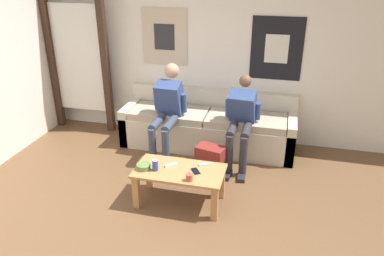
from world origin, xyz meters
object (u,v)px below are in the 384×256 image
at_px(couch, 208,127).
at_px(game_controller_near_left, 205,164).
at_px(person_seated_teen, 241,119).
at_px(ceramic_bowl, 144,166).
at_px(coffee_table, 180,176).
at_px(game_controller_near_right, 171,165).
at_px(person_seated_adult, 167,108).
at_px(pillar_candle, 189,177).
at_px(drink_can_blue, 155,165).
at_px(cell_phone, 196,171).
at_px(backpack, 210,162).

bearing_deg(couch, game_controller_near_left, -79.43).
height_order(person_seated_teen, ceramic_bowl, person_seated_teen).
distance_m(coffee_table, game_controller_near_right, 0.16).
bearing_deg(person_seated_adult, ceramic_bowl, -85.59).
relative_size(pillar_candle, drink_can_blue, 0.72).
distance_m(person_seated_teen, pillar_candle, 1.34).
xyz_separation_m(person_seated_adult, cell_phone, (0.66, -1.09, -0.26)).
bearing_deg(person_seated_adult, coffee_table, -66.38).
bearing_deg(cell_phone, ceramic_bowl, -171.84).
xyz_separation_m(backpack, pillar_candle, (-0.05, -0.84, 0.27)).
relative_size(person_seated_teen, game_controller_near_right, 8.73).
xyz_separation_m(drink_can_blue, game_controller_near_right, (0.13, 0.13, -0.05)).
xyz_separation_m(ceramic_bowl, game_controller_near_right, (0.27, 0.13, -0.02)).
bearing_deg(person_seated_adult, cell_phone, -58.79).
xyz_separation_m(couch, coffee_table, (-0.01, -1.47, 0.05)).
height_order(person_seated_adult, ceramic_bowl, person_seated_adult).
bearing_deg(person_seated_teen, cell_phone, -107.64).
relative_size(game_controller_near_right, cell_phone, 0.88).
bearing_deg(coffee_table, person_seated_teen, 64.36).
height_order(backpack, game_controller_near_left, game_controller_near_left).
distance_m(backpack, ceramic_bowl, 0.98).
height_order(pillar_candle, game_controller_near_right, pillar_candle).
height_order(couch, coffee_table, couch).
bearing_deg(ceramic_bowl, cell_phone, 8.16).
height_order(coffee_table, person_seated_adult, person_seated_adult).
xyz_separation_m(couch, game_controller_near_left, (0.24, -1.31, 0.14)).
relative_size(person_seated_adult, game_controller_near_left, 8.50).
relative_size(coffee_table, drink_can_blue, 7.94).
distance_m(person_seated_teen, game_controller_near_right, 1.23).
bearing_deg(person_seated_adult, backpack, -32.05).
distance_m(pillar_candle, cell_phone, 0.19).
relative_size(pillar_candle, game_controller_near_left, 0.61).
distance_m(coffee_table, person_seated_adult, 1.24).
bearing_deg(cell_phone, person_seated_adult, 121.21).
distance_m(person_seated_adult, pillar_candle, 1.44).
relative_size(pillar_candle, game_controller_near_right, 0.68).
distance_m(couch, pillar_candle, 1.67).
distance_m(ceramic_bowl, game_controller_near_right, 0.30).
bearing_deg(pillar_candle, cell_phone, 83.45).
xyz_separation_m(coffee_table, person_seated_teen, (0.52, 1.09, 0.30)).
relative_size(person_seated_adult, ceramic_bowl, 7.76).
bearing_deg(pillar_candle, backpack, 86.33).
height_order(person_seated_adult, game_controller_near_left, person_seated_adult).
bearing_deg(coffee_table, couch, 89.57).
bearing_deg(pillar_candle, coffee_table, 130.76).
relative_size(backpack, ceramic_bowl, 2.48).
distance_m(coffee_table, cell_phone, 0.20).
height_order(couch, backpack, couch).
xyz_separation_m(pillar_candle, game_controller_near_left, (0.10, 0.35, -0.03)).
distance_m(couch, game_controller_near_right, 1.42).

